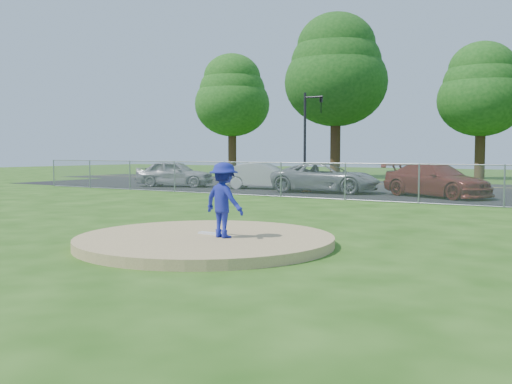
# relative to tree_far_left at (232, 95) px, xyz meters

# --- Properties ---
(ground) EXTENTS (120.00, 120.00, 0.00)m
(ground) POSITION_rel_tree_far_left_xyz_m (22.00, -23.00, -7.06)
(ground) COLOR #204B10
(ground) RESTS_ON ground
(pitchers_mound) EXTENTS (5.40, 5.40, 0.20)m
(pitchers_mound) POSITION_rel_tree_far_left_xyz_m (22.00, -33.00, -6.96)
(pitchers_mound) COLOR tan
(pitchers_mound) RESTS_ON ground
(pitching_rubber) EXTENTS (0.60, 0.15, 0.04)m
(pitching_rubber) POSITION_rel_tree_far_left_xyz_m (22.00, -32.80, -6.84)
(pitching_rubber) COLOR white
(pitching_rubber) RESTS_ON pitchers_mound
(chain_link_fence) EXTENTS (40.00, 0.06, 1.50)m
(chain_link_fence) POSITION_rel_tree_far_left_xyz_m (22.00, -21.00, -6.31)
(chain_link_fence) COLOR gray
(chain_link_fence) RESTS_ON ground
(parking_lot) EXTENTS (50.00, 8.00, 0.01)m
(parking_lot) POSITION_rel_tree_far_left_xyz_m (22.00, -16.50, -7.05)
(parking_lot) COLOR black
(parking_lot) RESTS_ON ground
(street) EXTENTS (60.00, 7.00, 0.01)m
(street) POSITION_rel_tree_far_left_xyz_m (22.00, -9.00, -7.06)
(street) COLOR black
(street) RESTS_ON ground
(tree_far_left) EXTENTS (6.72, 6.72, 10.74)m
(tree_far_left) POSITION_rel_tree_far_left_xyz_m (0.00, 0.00, 0.00)
(tree_far_left) COLOR #3D2416
(tree_far_left) RESTS_ON ground
(tree_left) EXTENTS (7.84, 7.84, 12.53)m
(tree_left) POSITION_rel_tree_far_left_xyz_m (11.00, -2.00, 1.18)
(tree_left) COLOR #331F12
(tree_left) RESTS_ON ground
(tree_center) EXTENTS (6.16, 6.16, 9.84)m
(tree_center) POSITION_rel_tree_far_left_xyz_m (21.00, 1.00, -0.59)
(tree_center) COLOR #352213
(tree_center) RESTS_ON ground
(traffic_signal_left) EXTENTS (1.28, 0.20, 5.60)m
(traffic_signal_left) POSITION_rel_tree_far_left_xyz_m (13.24, -11.00, -3.70)
(traffic_signal_left) COLOR black
(traffic_signal_left) RESTS_ON ground
(pitcher) EXTENTS (1.09, 0.75, 1.54)m
(pitcher) POSITION_rel_tree_far_left_xyz_m (22.48, -33.00, -6.09)
(pitcher) COLOR navy
(pitcher) RESTS_ON pitchers_mound
(traffic_cone) EXTENTS (0.35, 0.35, 0.68)m
(traffic_cone) POSITION_rel_tree_far_left_xyz_m (16.46, -17.50, -6.71)
(traffic_cone) COLOR orange
(traffic_cone) RESTS_ON parking_lot
(parked_car_silver) EXTENTS (4.68, 3.11, 1.48)m
(parked_car_silver) POSITION_rel_tree_far_left_xyz_m (8.20, -17.66, -6.31)
(parked_car_silver) COLOR #A2A2A7
(parked_car_silver) RESTS_ON parking_lot
(parked_car_white) EXTENTS (4.44, 2.46, 1.39)m
(parked_car_white) POSITION_rel_tree_far_left_xyz_m (13.52, -16.81, -6.36)
(parked_car_white) COLOR silver
(parked_car_white) RESTS_ON parking_lot
(parked_car_gray) EXTENTS (5.40, 3.00, 1.43)m
(parked_car_gray) POSITION_rel_tree_far_left_xyz_m (17.49, -17.49, -6.33)
(parked_car_gray) COLOR gray
(parked_car_gray) RESTS_ON parking_lot
(parked_car_darkred) EXTENTS (5.38, 3.92, 1.45)m
(parked_car_darkred) POSITION_rel_tree_far_left_xyz_m (22.74, -17.46, -6.33)
(parked_car_darkred) COLOR maroon
(parked_car_darkred) RESTS_ON parking_lot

